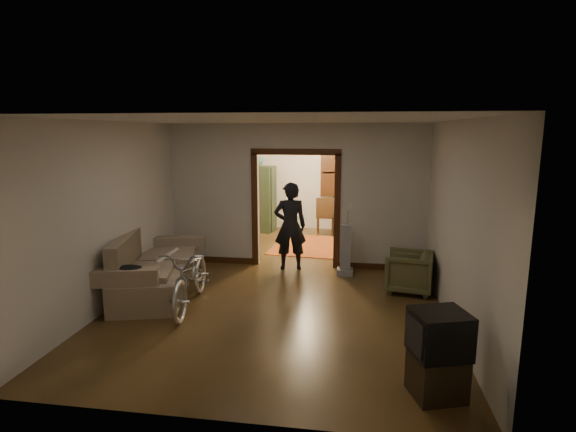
% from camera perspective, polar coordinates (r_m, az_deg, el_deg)
% --- Properties ---
extents(floor, '(5.00, 8.50, 0.01)m').
position_cam_1_polar(floor, '(8.37, 0.31, -7.71)').
color(floor, '#3A2812').
rests_on(floor, ground).
extents(ceiling, '(5.00, 8.50, 0.01)m').
position_cam_1_polar(ceiling, '(7.94, 0.33, 11.82)').
color(ceiling, white).
rests_on(ceiling, floor).
extents(wall_back, '(5.00, 0.02, 2.80)m').
position_cam_1_polar(wall_back, '(12.23, 3.17, 4.87)').
color(wall_back, beige).
rests_on(wall_back, floor).
extents(wall_left, '(0.02, 8.50, 2.80)m').
position_cam_1_polar(wall_left, '(8.75, -16.12, 2.10)').
color(wall_left, beige).
rests_on(wall_left, floor).
extents(wall_right, '(0.02, 8.50, 2.80)m').
position_cam_1_polar(wall_right, '(8.08, 18.16, 1.30)').
color(wall_right, beige).
rests_on(wall_right, floor).
extents(partition_wall, '(5.00, 0.14, 2.80)m').
position_cam_1_polar(partition_wall, '(8.78, 1.02, 2.55)').
color(partition_wall, beige).
rests_on(partition_wall, floor).
extents(door_casing, '(1.74, 0.20, 2.32)m').
position_cam_1_polar(door_casing, '(8.82, 1.01, 0.62)').
color(door_casing, '#3A1E0D').
rests_on(door_casing, floor).
extents(far_window, '(0.98, 0.06, 1.28)m').
position_cam_1_polar(far_window, '(12.13, 6.47, 5.48)').
color(far_window, black).
rests_on(far_window, wall_back).
extents(chandelier, '(0.24, 0.24, 0.24)m').
position_cam_1_polar(chandelier, '(10.43, 2.31, 9.09)').
color(chandelier, '#FFE0A5').
rests_on(chandelier, ceiling).
extents(light_switch, '(0.08, 0.01, 0.12)m').
position_cam_1_polar(light_switch, '(8.65, 7.86, 1.33)').
color(light_switch, silver).
rests_on(light_switch, partition_wall).
extents(sofa, '(1.52, 2.41, 1.03)m').
position_cam_1_polar(sofa, '(7.77, -16.64, -5.70)').
color(sofa, '#71654B').
rests_on(sofa, floor).
extents(rolled_paper, '(0.11, 0.88, 0.11)m').
position_cam_1_polar(rolled_paper, '(7.98, -15.08, -5.04)').
color(rolled_paper, beige).
rests_on(rolled_paper, sofa).
extents(jacket, '(0.45, 0.33, 0.13)m').
position_cam_1_polar(jacket, '(6.92, -19.52, -6.44)').
color(jacket, black).
rests_on(jacket, sofa).
extents(bicycle, '(0.83, 1.88, 0.96)m').
position_cam_1_polar(bicycle, '(7.04, -12.18, -7.50)').
color(bicycle, silver).
rests_on(bicycle, floor).
extents(armchair, '(0.87, 0.85, 0.68)m').
position_cam_1_polar(armchair, '(7.82, 15.07, -6.84)').
color(armchair, brown).
rests_on(armchair, floor).
extents(tv_stand, '(0.60, 0.57, 0.45)m').
position_cam_1_polar(tv_stand, '(5.04, 18.37, -18.65)').
color(tv_stand, black).
rests_on(tv_stand, floor).
extents(crt_tv, '(0.64, 0.60, 0.45)m').
position_cam_1_polar(crt_tv, '(4.84, 18.70, -13.96)').
color(crt_tv, black).
rests_on(crt_tv, tv_stand).
extents(vacuum, '(0.35, 0.31, 0.96)m').
position_cam_1_polar(vacuum, '(8.41, 7.30, -4.29)').
color(vacuum, gray).
rests_on(vacuum, floor).
extents(person, '(0.70, 0.54, 1.70)m').
position_cam_1_polar(person, '(8.63, 0.27, -1.29)').
color(person, black).
rests_on(person, floor).
extents(oriental_rug, '(1.74, 2.18, 0.02)m').
position_cam_1_polar(oriental_rug, '(10.57, 2.68, -3.74)').
color(oriental_rug, maroon).
rests_on(oriental_rug, floor).
extents(locker, '(0.96, 0.67, 1.74)m').
position_cam_1_polar(locker, '(11.98, -3.82, 2.19)').
color(locker, '#25331F').
rests_on(locker, floor).
extents(globe, '(0.28, 0.28, 0.28)m').
position_cam_1_polar(globe, '(11.87, -3.88, 7.30)').
color(globe, '#1E5972').
rests_on(globe, locker).
extents(desk, '(0.99, 0.58, 0.72)m').
position_cam_1_polar(desk, '(11.72, 8.88, -0.65)').
color(desk, '#301F10').
rests_on(desk, floor).
extents(desk_chair, '(0.45, 0.45, 1.00)m').
position_cam_1_polar(desk_chair, '(11.57, 4.77, -0.00)').
color(desk_chair, '#301F10').
rests_on(desk_chair, floor).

